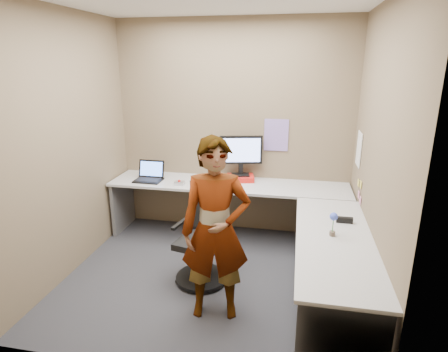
% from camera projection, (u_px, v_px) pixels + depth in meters
% --- Properties ---
extents(ground, '(3.00, 3.00, 0.00)m').
position_uv_depth(ground, '(211.00, 277.00, 3.95)').
color(ground, '#2A2A2F').
rests_on(ground, ground).
extents(wall_back, '(3.00, 0.00, 3.00)m').
position_uv_depth(wall_back, '(233.00, 129.00, 4.77)').
color(wall_back, brown).
rests_on(wall_back, ground).
extents(wall_right, '(0.00, 2.70, 2.70)m').
position_uv_depth(wall_right, '(376.00, 161.00, 3.27)').
color(wall_right, brown).
rests_on(wall_right, ground).
extents(wall_left, '(0.00, 2.70, 2.70)m').
position_uv_depth(wall_left, '(67.00, 146.00, 3.83)').
color(wall_left, brown).
rests_on(wall_left, ground).
extents(desk, '(2.98, 2.58, 0.73)m').
position_uv_depth(desk, '(258.00, 215.00, 4.05)').
color(desk, '#A4A4A4').
rests_on(desk, ground).
extents(paper_ream, '(0.38, 0.31, 0.07)m').
position_uv_depth(paper_ream, '(240.00, 178.00, 4.75)').
color(paper_ream, red).
rests_on(paper_ream, desk).
extents(monitor, '(0.53, 0.20, 0.50)m').
position_uv_depth(monitor, '(241.00, 152.00, 4.67)').
color(monitor, black).
rests_on(monitor, paper_ream).
extents(laptop, '(0.34, 0.29, 0.24)m').
position_uv_depth(laptop, '(150.00, 175.00, 4.76)').
color(laptop, black).
rests_on(laptop, desk).
extents(trackball_mouse, '(0.12, 0.08, 0.07)m').
position_uv_depth(trackball_mouse, '(180.00, 183.00, 4.58)').
color(trackball_mouse, '#B7B7BC').
rests_on(trackball_mouse, desk).
extents(origami, '(0.10, 0.10, 0.06)m').
position_uv_depth(origami, '(202.00, 185.00, 4.48)').
color(origami, white).
rests_on(origami, desk).
extents(stapler, '(0.15, 0.04, 0.05)m').
position_uv_depth(stapler, '(345.00, 220.00, 3.51)').
color(stapler, black).
rests_on(stapler, desk).
extents(flower, '(0.07, 0.07, 0.22)m').
position_uv_depth(flower, '(333.00, 220.00, 3.21)').
color(flower, brown).
rests_on(flower, desk).
extents(calendar_purple, '(0.30, 0.01, 0.40)m').
position_uv_depth(calendar_purple, '(276.00, 135.00, 4.67)').
color(calendar_purple, '#846BB7').
rests_on(calendar_purple, wall_back).
extents(calendar_white, '(0.01, 0.28, 0.38)m').
position_uv_depth(calendar_white, '(359.00, 149.00, 4.15)').
color(calendar_white, white).
rests_on(calendar_white, wall_right).
extents(sticky_note_a, '(0.01, 0.07, 0.07)m').
position_uv_depth(sticky_note_a, '(361.00, 185.00, 3.91)').
color(sticky_note_a, '#F2E059').
rests_on(sticky_note_a, wall_right).
extents(sticky_note_b, '(0.01, 0.07, 0.07)m').
position_uv_depth(sticky_note_b, '(359.00, 195.00, 3.99)').
color(sticky_note_b, pink).
rests_on(sticky_note_b, wall_right).
extents(sticky_note_c, '(0.01, 0.07, 0.07)m').
position_uv_depth(sticky_note_c, '(360.00, 200.00, 3.88)').
color(sticky_note_c, pink).
rests_on(sticky_note_c, wall_right).
extents(sticky_note_d, '(0.01, 0.07, 0.07)m').
position_uv_depth(sticky_note_d, '(358.00, 183.00, 4.05)').
color(sticky_note_d, '#F2E059').
rests_on(sticky_note_d, wall_right).
extents(office_chair, '(0.56, 0.53, 0.99)m').
position_uv_depth(office_chair, '(203.00, 243.00, 3.82)').
color(office_chair, black).
rests_on(office_chair, ground).
extents(person, '(0.65, 0.49, 1.62)m').
position_uv_depth(person, '(216.00, 230.00, 3.18)').
color(person, '#999399').
rests_on(person, ground).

